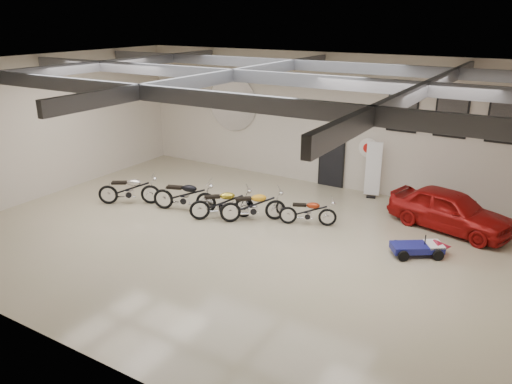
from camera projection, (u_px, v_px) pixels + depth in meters
The scene contains 19 objects.
floor at pixel (235, 238), 14.79m from camera, with size 16.00×12.00×0.01m, color tan.
ceiling at pixel (232, 66), 13.11m from camera, with size 16.00×12.00×0.01m, color slate.
back_wall at pixel (322, 120), 18.78m from camera, with size 16.00×0.02×5.00m, color beige.
left_wall at pixel (48, 126), 17.85m from camera, with size 0.02×12.00×5.00m, color beige.
ceiling_beams at pixel (233, 75), 13.19m from camera, with size 15.80×11.80×0.32m, color slate, non-canonical shape.
door at pixel (332, 160), 18.99m from camera, with size 0.92×0.08×2.10m, color black.
logo_plaque at pixel (233, 103), 20.59m from camera, with size 2.30×0.06×1.16m, color silver, non-canonical shape.
poster_left at pixel (403, 112), 17.09m from camera, with size 1.05×0.08×1.35m, color black, non-canonical shape.
poster_mid at pixel (451, 117), 16.31m from camera, with size 1.05×0.08×1.35m, color black, non-canonical shape.
poster_right at pixel (505, 122), 15.53m from camera, with size 1.05×0.08×1.35m, color black, non-canonical shape.
oil_sign at pixel (368, 148), 18.09m from camera, with size 0.72×0.10×0.72m, color white, non-canonical shape.
banner_stand at pixel (373, 171), 17.77m from camera, with size 0.54×0.22×2.00m, color white, non-canonical shape.
motorcycle_silver at pixel (129, 189), 17.33m from camera, with size 2.10×0.65×1.09m, color silver, non-canonical shape.
motorcycle_black at pixel (184, 195), 16.71m from camera, with size 2.17×0.67×1.13m, color silver, non-canonical shape.
motorcycle_gold at pixel (222, 203), 16.08m from camera, with size 2.05×0.64×1.07m, color silver, non-canonical shape.
motorcycle_yellow at pixel (253, 205), 15.88m from camera, with size 2.08×0.64×1.08m, color silver, non-canonical shape.
motorcycle_red at pixel (308, 211), 15.61m from camera, with size 1.77×0.55×0.92m, color silver, non-canonical shape.
go_kart at pixel (422, 245), 13.67m from camera, with size 1.69×0.76×0.61m, color navy, non-canonical shape.
vintage_car at pixel (450, 210), 15.24m from camera, with size 3.71×1.50×1.27m, color maroon.
Camera 1 is at (7.50, -11.20, 6.27)m, focal length 35.00 mm.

